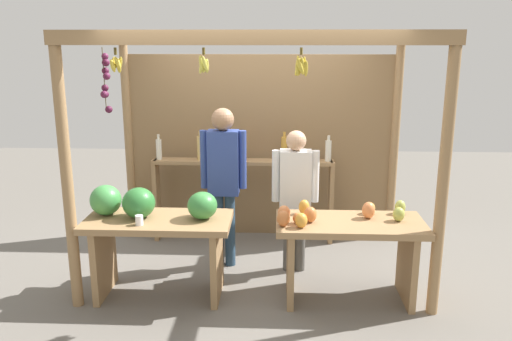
% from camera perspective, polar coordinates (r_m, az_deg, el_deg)
% --- Properties ---
extents(ground_plane, '(12.00, 12.00, 0.00)m').
position_cam_1_polar(ground_plane, '(5.77, 0.09, -10.24)').
color(ground_plane, slate).
rests_on(ground_plane, ground).
extents(market_stall, '(3.34, 2.01, 2.46)m').
position_cam_1_polar(market_stall, '(5.79, 0.22, 4.57)').
color(market_stall, '#99754C').
rests_on(market_stall, ground).
extents(fruit_counter_left, '(1.38, 0.64, 1.06)m').
position_cam_1_polar(fruit_counter_left, '(4.99, -11.18, -5.85)').
color(fruit_counter_left, '#99754C').
rests_on(fruit_counter_left, ground).
extents(fruit_counter_right, '(1.36, 0.64, 0.93)m').
position_cam_1_polar(fruit_counter_right, '(4.92, 9.89, -7.42)').
color(fruit_counter_right, '#99754C').
rests_on(fruit_counter_right, ground).
extents(bottle_shelf_unit, '(2.15, 0.22, 1.36)m').
position_cam_1_polar(bottle_shelf_unit, '(6.18, -1.42, -0.72)').
color(bottle_shelf_unit, '#99754C').
rests_on(bottle_shelf_unit, ground).
extents(vendor_man, '(0.48, 0.23, 1.71)m').
position_cam_1_polar(vendor_man, '(5.44, -3.57, -0.22)').
color(vendor_man, '#284157').
rests_on(vendor_man, ground).
extents(vendor_woman, '(0.48, 0.20, 1.50)m').
position_cam_1_polar(vendor_woman, '(5.35, 4.31, -2.06)').
color(vendor_woman, '#4E4C46').
rests_on(vendor_woman, ground).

